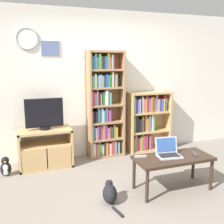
{
  "coord_description": "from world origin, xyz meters",
  "views": [
    {
      "loc": [
        -1.36,
        -2.78,
        1.74
      ],
      "look_at": [
        -0.02,
        0.96,
        0.95
      ],
      "focal_mm": 42.0,
      "sensor_mm": 36.0,
      "label": 1
    }
  ],
  "objects": [
    {
      "name": "remote_far_from_laptop",
      "position": [
        0.86,
        0.04,
        0.48
      ],
      "size": [
        0.09,
        0.17,
        0.02
      ],
      "rotation": [
        0.0,
        0.0,
        5.95
      ],
      "color": "#38383A",
      "rests_on": "coffee_table"
    },
    {
      "name": "bookshelf_short",
      "position": [
        0.91,
        1.61,
        0.59
      ],
      "size": [
        0.83,
        0.28,
        1.14
      ],
      "color": "tan",
      "rests_on": "ground_plane"
    },
    {
      "name": "ground_plane",
      "position": [
        0.0,
        0.0,
        0.0
      ],
      "size": [
        18.0,
        18.0,
        0.0
      ],
      "primitive_type": "plane",
      "color": "gray"
    },
    {
      "name": "tv_stand",
      "position": [
        -1.01,
        1.47,
        0.32
      ],
      "size": [
        0.85,
        0.48,
        0.63
      ],
      "color": "tan",
      "rests_on": "ground_plane"
    },
    {
      "name": "wall_back",
      "position": [
        -0.01,
        1.78,
        1.31
      ],
      "size": [
        6.48,
        0.09,
        2.6
      ],
      "color": "silver",
      "rests_on": "ground_plane"
    },
    {
      "name": "laptop",
      "position": [
        0.49,
        0.14,
        0.53
      ],
      "size": [
        0.34,
        0.3,
        0.24
      ],
      "rotation": [
        0.0,
        0.0,
        -0.14
      ],
      "color": "#B7BABC",
      "rests_on": "coffee_table"
    },
    {
      "name": "cat",
      "position": [
        -0.38,
        0.04,
        0.12
      ],
      "size": [
        0.23,
        0.51,
        0.27
      ],
      "rotation": [
        0.0,
        0.0,
        -0.19
      ],
      "color": "black",
      "rests_on": "ground_plane"
    },
    {
      "name": "remote_near_laptop",
      "position": [
        0.11,
        0.21,
        0.48
      ],
      "size": [
        0.17,
        0.07,
        0.02
      ],
      "rotation": [
        0.0,
        0.0,
        4.55
      ],
      "color": "#99999E",
      "rests_on": "coffee_table"
    },
    {
      "name": "bookshelf_tall",
      "position": [
        0.06,
        1.61,
        0.91
      ],
      "size": [
        0.65,
        0.28,
        1.9
      ],
      "color": "#9E754C",
      "rests_on": "ground_plane"
    },
    {
      "name": "television",
      "position": [
        -1.0,
        1.48,
        0.88
      ],
      "size": [
        0.6,
        0.18,
        0.51
      ],
      "color": "black",
      "rests_on": "tv_stand"
    },
    {
      "name": "penguin_figurine",
      "position": [
        -1.62,
        1.29,
        0.14
      ],
      "size": [
        0.16,
        0.15,
        0.3
      ],
      "color": "black",
      "rests_on": "ground_plane"
    },
    {
      "name": "coffee_table",
      "position": [
        0.53,
        0.07,
        0.41
      ],
      "size": [
        1.05,
        0.47,
        0.47
      ],
      "color": "#332319",
      "rests_on": "ground_plane"
    }
  ]
}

